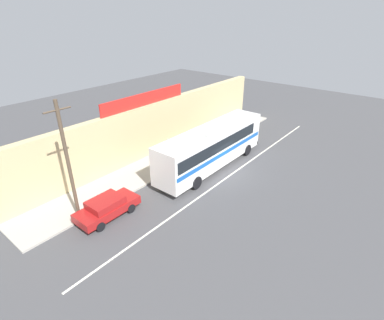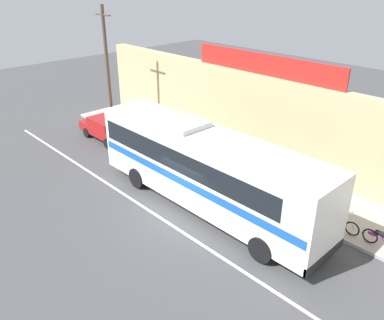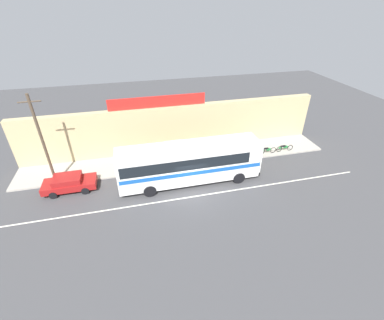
{
  "view_description": "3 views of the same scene",
  "coord_description": "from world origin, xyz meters",
  "px_view_note": "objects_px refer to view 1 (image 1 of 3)",
  "views": [
    {
      "loc": [
        -18.79,
        -12.0,
        12.32
      ],
      "look_at": [
        -2.57,
        1.21,
        1.78
      ],
      "focal_mm": 28.03,
      "sensor_mm": 36.0,
      "label": 1
    },
    {
      "loc": [
        10.94,
        -9.73,
        9.79
      ],
      "look_at": [
        -1.5,
        2.07,
        1.52
      ],
      "focal_mm": 36.78,
      "sensor_mm": 36.0,
      "label": 2
    },
    {
      "loc": [
        -4.08,
        -17.03,
        13.92
      ],
      "look_at": [
        0.68,
        2.51,
        1.42
      ],
      "focal_mm": 24.77,
      "sensor_mm": 36.0,
      "label": 3
    }
  ],
  "objects_px": {
    "motorcycle_blue": "(247,122)",
    "pedestrian_by_curb": "(221,124)",
    "motorcycle_red": "(230,131)",
    "pedestrian_far_right": "(168,145)",
    "motorcycle_black": "(238,127)",
    "motorcycle_green": "(220,137)",
    "utility_pole": "(68,162)",
    "parked_car": "(107,207)",
    "intercity_bus": "(211,146)"
  },
  "relations": [
    {
      "from": "pedestrian_far_right",
      "to": "motorcycle_blue",
      "type": "bearing_deg",
      "value": -7.99
    },
    {
      "from": "motorcycle_blue",
      "to": "utility_pole",
      "type": "bearing_deg",
      "value": -179.44
    },
    {
      "from": "intercity_bus",
      "to": "motorcycle_red",
      "type": "relative_size",
      "value": 6.4
    },
    {
      "from": "utility_pole",
      "to": "motorcycle_blue",
      "type": "relative_size",
      "value": 4.17
    },
    {
      "from": "utility_pole",
      "to": "motorcycle_blue",
      "type": "bearing_deg",
      "value": 0.56
    },
    {
      "from": "motorcycle_black",
      "to": "parked_car",
      "type": "bearing_deg",
      "value": -175.69
    },
    {
      "from": "pedestrian_far_right",
      "to": "pedestrian_by_curb",
      "type": "xyz_separation_m",
      "value": [
        7.88,
        -0.58,
        0.01
      ]
    },
    {
      "from": "parked_car",
      "to": "pedestrian_far_right",
      "type": "relative_size",
      "value": 2.44
    },
    {
      "from": "motorcycle_blue",
      "to": "pedestrian_far_right",
      "type": "height_order",
      "value": "pedestrian_far_right"
    },
    {
      "from": "intercity_bus",
      "to": "utility_pole",
      "type": "xyz_separation_m",
      "value": [
        -11.27,
        2.43,
        2.14
      ]
    },
    {
      "from": "motorcycle_black",
      "to": "pedestrian_by_curb",
      "type": "bearing_deg",
      "value": 148.41
    },
    {
      "from": "pedestrian_by_curb",
      "to": "motorcycle_green",
      "type": "bearing_deg",
      "value": -150.24
    },
    {
      "from": "motorcycle_green",
      "to": "pedestrian_by_curb",
      "type": "bearing_deg",
      "value": 29.76
    },
    {
      "from": "parked_car",
      "to": "motorcycle_black",
      "type": "distance_m",
      "value": 18.81
    },
    {
      "from": "parked_car",
      "to": "pedestrian_far_right",
      "type": "xyz_separation_m",
      "value": [
        9.1,
        3.08,
        0.41
      ]
    },
    {
      "from": "intercity_bus",
      "to": "motorcycle_black",
      "type": "height_order",
      "value": "intercity_bus"
    },
    {
      "from": "motorcycle_black",
      "to": "motorcycle_green",
      "type": "height_order",
      "value": "same"
    },
    {
      "from": "utility_pole",
      "to": "motorcycle_black",
      "type": "xyz_separation_m",
      "value": [
        20.11,
        0.18,
        -3.64
      ]
    },
    {
      "from": "intercity_bus",
      "to": "parked_car",
      "type": "height_order",
      "value": "intercity_bus"
    },
    {
      "from": "pedestrian_far_right",
      "to": "motorcycle_black",
      "type": "bearing_deg",
      "value": -9.8
    },
    {
      "from": "motorcycle_green",
      "to": "pedestrian_by_curb",
      "type": "relative_size",
      "value": 1.13
    },
    {
      "from": "pedestrian_by_curb",
      "to": "pedestrian_far_right",
      "type": "bearing_deg",
      "value": 175.79
    },
    {
      "from": "motorcycle_black",
      "to": "pedestrian_by_curb",
      "type": "height_order",
      "value": "pedestrian_by_curb"
    },
    {
      "from": "parked_car",
      "to": "motorcycle_black",
      "type": "height_order",
      "value": "parked_car"
    },
    {
      "from": "motorcycle_green",
      "to": "parked_car",
      "type": "bearing_deg",
      "value": -174.74
    },
    {
      "from": "parked_car",
      "to": "motorcycle_blue",
      "type": "relative_size",
      "value": 2.24
    },
    {
      "from": "intercity_bus",
      "to": "motorcycle_black",
      "type": "bearing_deg",
      "value": 16.47
    },
    {
      "from": "pedestrian_far_right",
      "to": "pedestrian_by_curb",
      "type": "height_order",
      "value": "pedestrian_by_curb"
    },
    {
      "from": "intercity_bus",
      "to": "pedestrian_by_curb",
      "type": "xyz_separation_m",
      "value": [
        7.07,
        3.7,
        -0.9
      ]
    },
    {
      "from": "motorcycle_blue",
      "to": "motorcycle_red",
      "type": "bearing_deg",
      "value": -179.72
    },
    {
      "from": "motorcycle_green",
      "to": "pedestrian_by_curb",
      "type": "xyz_separation_m",
      "value": [
        1.95,
        1.12,
        0.6
      ]
    },
    {
      "from": "parked_car",
      "to": "pedestrian_by_curb",
      "type": "bearing_deg",
      "value": 8.38
    },
    {
      "from": "pedestrian_far_right",
      "to": "motorcycle_green",
      "type": "bearing_deg",
      "value": -15.98
    },
    {
      "from": "motorcycle_red",
      "to": "pedestrian_far_right",
      "type": "xyz_separation_m",
      "value": [
        -7.94,
        1.65,
        0.58
      ]
    },
    {
      "from": "pedestrian_far_right",
      "to": "pedestrian_by_curb",
      "type": "relative_size",
      "value": 0.99
    },
    {
      "from": "motorcycle_red",
      "to": "pedestrian_by_curb",
      "type": "height_order",
      "value": "pedestrian_by_curb"
    },
    {
      "from": "parked_car",
      "to": "motorcycle_green",
      "type": "distance_m",
      "value": 15.09
    },
    {
      "from": "pedestrian_far_right",
      "to": "pedestrian_by_curb",
      "type": "bearing_deg",
      "value": -4.21
    },
    {
      "from": "motorcycle_green",
      "to": "motorcycle_red",
      "type": "relative_size",
      "value": 1.05
    },
    {
      "from": "motorcycle_blue",
      "to": "motorcycle_red",
      "type": "distance_m",
      "value": 3.67
    },
    {
      "from": "intercity_bus",
      "to": "motorcycle_blue",
      "type": "height_order",
      "value": "intercity_bus"
    },
    {
      "from": "intercity_bus",
      "to": "motorcycle_green",
      "type": "relative_size",
      "value": 6.09
    },
    {
      "from": "motorcycle_blue",
      "to": "motorcycle_black",
      "type": "bearing_deg",
      "value": -178.92
    },
    {
      "from": "motorcycle_red",
      "to": "pedestrian_far_right",
      "type": "relative_size",
      "value": 1.09
    },
    {
      "from": "parked_car",
      "to": "pedestrian_far_right",
      "type": "bearing_deg",
      "value": 18.7
    },
    {
      "from": "utility_pole",
      "to": "pedestrian_far_right",
      "type": "xyz_separation_m",
      "value": [
        10.46,
        1.85,
        -3.05
      ]
    },
    {
      "from": "motorcycle_blue",
      "to": "motorcycle_green",
      "type": "distance_m",
      "value": 5.69
    },
    {
      "from": "motorcycle_blue",
      "to": "motorcycle_green",
      "type": "relative_size",
      "value": 0.96
    },
    {
      "from": "utility_pole",
      "to": "pedestrian_by_curb",
      "type": "xyz_separation_m",
      "value": [
        18.34,
        1.27,
        -3.04
      ]
    },
    {
      "from": "motorcycle_blue",
      "to": "pedestrian_by_curb",
      "type": "height_order",
      "value": "pedestrian_by_curb"
    }
  ]
}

